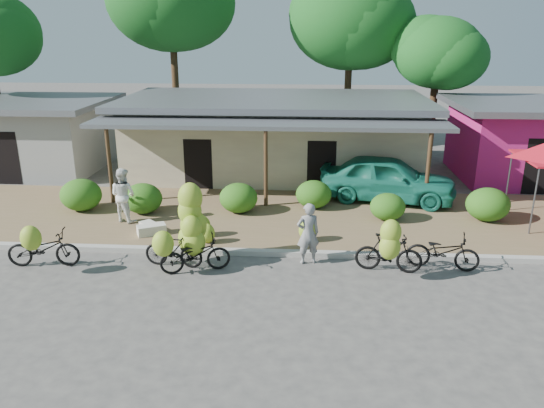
% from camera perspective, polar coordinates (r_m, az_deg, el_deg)
% --- Properties ---
extents(ground, '(100.00, 100.00, 0.00)m').
position_cam_1_polar(ground, '(13.45, -2.68, -8.93)').
color(ground, '#464441').
rests_on(ground, ground).
extents(sidewalk, '(60.00, 6.00, 0.12)m').
position_cam_1_polar(sidewalk, '(17.99, -0.92, -1.44)').
color(sidewalk, '#7E6144').
rests_on(sidewalk, ground).
extents(curb, '(60.00, 0.25, 0.15)m').
position_cam_1_polar(curb, '(15.21, -1.85, -5.22)').
color(curb, '#A8A399').
rests_on(curb, ground).
extents(shop_main, '(13.00, 8.50, 3.35)m').
position_cam_1_polar(shop_main, '(23.26, 0.25, 7.41)').
color(shop_main, beige).
rests_on(shop_main, ground).
extents(shop_pink, '(6.00, 6.00, 3.25)m').
position_cam_1_polar(shop_pink, '(25.00, 25.20, 6.31)').
color(shop_pink, '#C01D64').
rests_on(shop_pink, ground).
extents(shop_grey, '(7.00, 6.00, 3.15)m').
position_cam_1_polar(shop_grey, '(26.40, -24.50, 6.85)').
color(shop_grey, gray).
rests_on(shop_grey, ground).
extents(tree_center_right, '(6.22, 6.19, 9.02)m').
position_cam_1_polar(tree_center_right, '(28.54, 8.06, 19.23)').
color(tree_center_right, '#442F1B').
rests_on(tree_center_right, ground).
extents(tree_near_right, '(4.35, 4.16, 6.77)m').
position_cam_1_polar(tree_near_right, '(27.14, 16.98, 15.52)').
color(tree_near_right, '#442F1B').
rests_on(tree_near_right, ground).
extents(hedge_0, '(1.43, 1.28, 1.11)m').
position_cam_1_polar(hedge_0, '(19.50, -19.86, 0.93)').
color(hedge_0, '#1F4F12').
rests_on(hedge_0, sidewalk).
extents(hedge_1, '(1.33, 1.20, 1.04)m').
position_cam_1_polar(hedge_1, '(18.61, -13.73, 0.59)').
color(hedge_1, '#1F4F12').
rests_on(hedge_1, sidewalk).
extents(hedge_2, '(1.31, 1.18, 1.03)m').
position_cam_1_polar(hedge_2, '(18.19, -3.62, 0.66)').
color(hedge_2, '#1F4F12').
rests_on(hedge_2, sidewalk).
extents(hedge_3, '(1.26, 1.13, 0.98)m').
position_cam_1_polar(hedge_3, '(18.68, 4.50, 1.05)').
color(hedge_3, '#1F4F12').
rests_on(hedge_3, sidewalk).
extents(hedge_4, '(1.16, 1.04, 0.91)m').
position_cam_1_polar(hedge_4, '(17.85, 12.33, -0.30)').
color(hedge_4, '#1F4F12').
rests_on(hedge_4, sidewalk).
extents(hedge_5, '(1.41, 1.27, 1.10)m').
position_cam_1_polar(hedge_5, '(18.75, 22.21, -0.05)').
color(hedge_5, '#1F4F12').
rests_on(hedge_5, sidewalk).
extents(bike_far_left, '(2.00, 1.31, 1.41)m').
position_cam_1_polar(bike_far_left, '(15.55, -23.50, -4.30)').
color(bike_far_left, black).
rests_on(bike_far_left, ground).
extents(bike_left, '(1.68, 1.22, 1.28)m').
position_cam_1_polar(bike_left, '(14.43, -10.77, -4.73)').
color(bike_left, black).
rests_on(bike_left, ground).
extents(bike_center, '(1.97, 1.45, 2.31)m').
position_cam_1_polar(bike_center, '(14.28, -8.49, -3.44)').
color(bike_center, black).
rests_on(bike_center, ground).
extents(bike_right, '(1.81, 1.25, 1.68)m').
position_cam_1_polar(bike_right, '(14.15, 12.48, -4.83)').
color(bike_right, black).
rests_on(bike_right, ground).
extents(bike_far_right, '(1.99, 1.03, 1.00)m').
position_cam_1_polar(bike_far_right, '(14.92, 17.89, -4.88)').
color(bike_far_right, black).
rests_on(bike_far_right, ground).
extents(loose_banana_a, '(0.53, 0.45, 0.66)m').
position_cam_1_polar(loose_banana_a, '(16.27, -7.54, -2.34)').
color(loose_banana_a, '#ACC631').
rests_on(loose_banana_a, sidewalk).
extents(loose_banana_b, '(0.48, 0.40, 0.59)m').
position_cam_1_polar(loose_banana_b, '(15.75, -7.01, -3.15)').
color(loose_banana_b, '#ACC631').
rests_on(loose_banana_b, sidewalk).
extents(loose_banana_c, '(0.54, 0.46, 0.67)m').
position_cam_1_polar(loose_banana_c, '(15.80, 3.86, -2.83)').
color(loose_banana_c, '#ACC631').
rests_on(loose_banana_c, sidewalk).
extents(sack_near, '(0.94, 0.74, 0.30)m').
position_cam_1_polar(sack_near, '(16.74, -12.83, -2.70)').
color(sack_near, silver).
rests_on(sack_near, sidewalk).
extents(sack_far, '(0.80, 0.79, 0.28)m').
position_cam_1_polar(sack_far, '(16.95, -12.95, -2.48)').
color(sack_far, silver).
rests_on(sack_far, sidewalk).
extents(vendor, '(0.72, 0.57, 1.74)m').
position_cam_1_polar(vendor, '(14.43, 3.90, -3.18)').
color(vendor, gray).
rests_on(vendor, ground).
extents(bystander, '(1.06, 0.96, 1.79)m').
position_cam_1_polar(bystander, '(17.87, -15.71, 0.95)').
color(bystander, white).
rests_on(bystander, sidewalk).
extents(teal_van, '(5.19, 2.97, 1.66)m').
position_cam_1_polar(teal_van, '(19.79, 12.29, 2.71)').
color(teal_van, '#1B7A62').
rests_on(teal_van, sidewalk).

